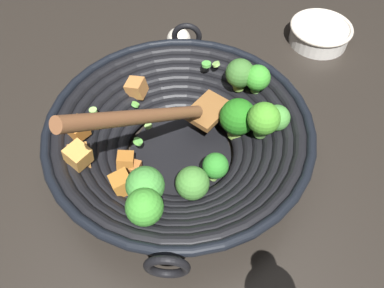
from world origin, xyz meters
The scene contains 4 objects.
ground_plane centered at (0.00, 0.00, 0.00)m, with size 4.00×4.00×0.00m, color #28231E.
wok centered at (0.00, 0.00, 0.06)m, with size 0.39×0.43×0.24m.
prep_bowl centered at (0.31, 0.26, 0.02)m, with size 0.13×0.13×0.04m.
garlic_bulb centered at (0.02, 0.27, 0.02)m, with size 0.05×0.05×0.05m, color silver.
Camera 1 is at (-0.02, -0.36, 0.51)m, focal length 36.01 mm.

